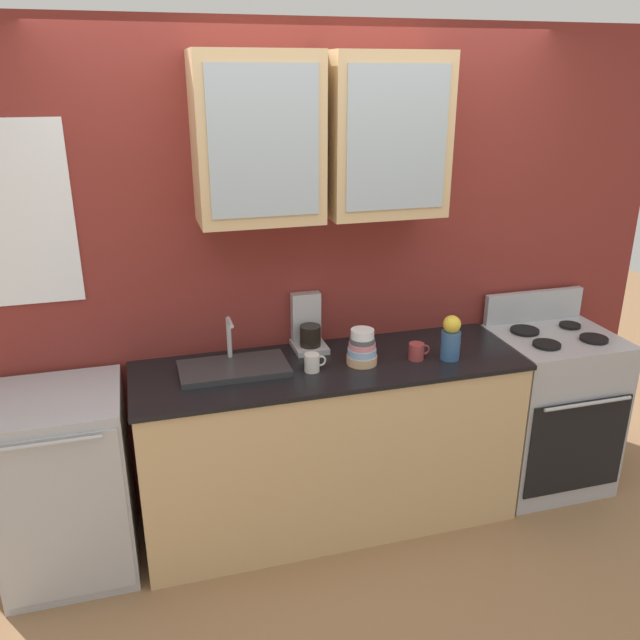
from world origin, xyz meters
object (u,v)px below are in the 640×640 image
at_px(sink_faucet, 234,367).
at_px(coffee_maker, 308,328).
at_px(stove_range, 548,409).
at_px(bowl_stack, 362,348).
at_px(cup_near_bowls, 417,351).
at_px(dishwasher, 66,485).
at_px(cup_near_sink, 312,363).
at_px(vase, 451,338).

bearing_deg(sink_faucet, coffee_maker, 23.71).
bearing_deg(stove_range, sink_faucet, 178.50).
relative_size(stove_range, bowl_stack, 6.08).
height_order(cup_near_bowls, dishwasher, cup_near_bowls).
bearing_deg(cup_near_sink, vase, -3.99).
bearing_deg(bowl_stack, cup_near_bowls, -5.60).
xyz_separation_m(dishwasher, coffee_maker, (1.26, 0.24, 0.57)).
distance_m(stove_range, dishwasher, 2.63).
xyz_separation_m(cup_near_sink, dishwasher, (-1.20, 0.05, -0.51)).
xyz_separation_m(bowl_stack, cup_near_sink, (-0.26, -0.02, -0.04)).
xyz_separation_m(vase, cup_near_bowls, (-0.16, 0.04, -0.07)).
relative_size(cup_near_sink, dishwasher, 0.12).
xyz_separation_m(bowl_stack, cup_near_bowls, (0.29, -0.03, -0.04)).
xyz_separation_m(cup_near_sink, cup_near_bowls, (0.55, -0.01, -0.00)).
bearing_deg(cup_near_sink, cup_near_bowls, -0.97).
xyz_separation_m(cup_near_bowls, coffee_maker, (-0.49, 0.30, 0.06)).
bearing_deg(cup_near_sink, coffee_maker, 79.29).
distance_m(stove_range, bowl_stack, 1.29).
bearing_deg(coffee_maker, sink_faucet, -156.29).
bearing_deg(vase, coffee_maker, 152.46).
bearing_deg(dishwasher, stove_range, 0.09).
relative_size(bowl_stack, coffee_maker, 0.63).
relative_size(cup_near_bowls, coffee_maker, 0.39).
bearing_deg(vase, bowl_stack, 171.37).
distance_m(stove_range, coffee_maker, 1.50).
height_order(stove_range, coffee_maker, coffee_maker).
xyz_separation_m(sink_faucet, vase, (1.08, -0.16, 0.09)).
bearing_deg(cup_near_bowls, dishwasher, 177.92).
bearing_deg(dishwasher, sink_faucet, 3.54).
bearing_deg(coffee_maker, bowl_stack, -53.02).
height_order(sink_faucet, cup_near_bowls, sink_faucet).
xyz_separation_m(vase, dishwasher, (-1.91, 0.10, -0.58)).
height_order(vase, cup_near_bowls, vase).
distance_m(stove_range, vase, 0.92).
distance_m(vase, coffee_maker, 0.74).
bearing_deg(stove_range, vase, -171.46).
relative_size(dishwasher, coffee_maker, 3.20).
relative_size(vase, coffee_maker, 0.80).
xyz_separation_m(cup_near_bowls, dishwasher, (-1.75, 0.06, -0.51)).
bearing_deg(vase, stove_range, 8.54).
distance_m(bowl_stack, coffee_maker, 0.34).
distance_m(sink_faucet, dishwasher, 0.96).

